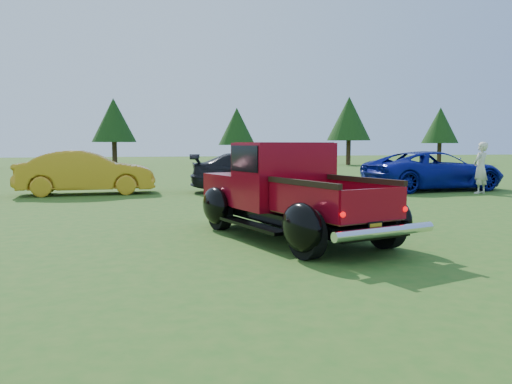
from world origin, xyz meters
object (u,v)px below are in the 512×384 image
tree_far_east (440,125)px  show_car_yellow (87,172)px  tree_mid_left (114,120)px  tree_mid_right (237,127)px  show_car_grey (258,172)px  tree_east (349,119)px  show_car_blue (434,171)px  pickup_truck (284,191)px  spectator (481,168)px

tree_far_east → show_car_yellow: (-27.50, -20.39, -2.53)m
show_car_yellow → tree_mid_left: bearing=-2.1°
tree_mid_right → tree_far_east: (18.00, 0.50, 0.27)m
show_car_grey → tree_east: bearing=-23.5°
show_car_yellow → show_car_blue: (12.00, -1.58, -0.02)m
pickup_truck → tree_mid_right: bearing=64.3°
tree_mid_right → pickup_truck: (-5.49, -28.62, -2.17)m
tree_mid_right → show_car_blue: bearing=-83.4°
tree_mid_left → show_car_blue: bearing=-62.9°
show_car_yellow → tree_east: bearing=-44.4°
tree_east → show_car_yellow: (-18.50, -19.39, -2.94)m
tree_mid_right → tree_east: 9.04m
tree_east → pickup_truck: 31.76m
pickup_truck → show_car_blue: (7.99, 7.16, -0.10)m
tree_far_east → pickup_truck: size_ratio=1.00×
tree_mid_right → tree_far_east: size_ratio=0.92×
pickup_truck → show_car_blue: size_ratio=0.96×
spectator → tree_mid_left: bearing=-85.8°
show_car_yellow → show_car_blue: bearing=-98.2°
tree_east → pickup_truck: bearing=-117.3°
tree_mid_right → show_car_yellow: size_ratio=1.01×
show_car_grey → show_car_blue: size_ratio=0.93×
tree_mid_left → tree_mid_right: 9.06m
tree_mid_left → spectator: size_ratio=2.90×
tree_east → show_car_blue: 22.15m
tree_mid_right → show_car_grey: tree_mid_right is taller
show_car_yellow → tree_mid_right: bearing=-26.2°
tree_east → spectator: bearing=-104.4°
tree_east → show_car_grey: size_ratio=1.15×
show_car_blue → tree_mid_right: bearing=4.2°
tree_far_east → spectator: tree_far_east is taller
tree_far_east → show_car_grey: 30.47m
show_car_yellow → pickup_truck: bearing=-156.0°
tree_mid_right → show_car_yellow: tree_mid_right is taller
show_car_yellow → show_car_grey: size_ratio=0.93×
tree_mid_right → spectator: size_ratio=2.55×
show_car_grey → spectator: bearing=-100.2°
tree_mid_left → pickup_truck: bearing=-83.2°
tree_east → spectator: size_ratio=3.13×
tree_mid_right → pickup_truck: size_ratio=0.91×
tree_east → spectator: (-5.80, -22.55, -2.79)m
tree_mid_left → show_car_grey: bearing=-76.5°
tree_mid_left → spectator: (12.20, -24.05, -2.52)m
tree_mid_left → spectator: tree_mid_left is taller
show_car_yellow → spectator: 13.09m
tree_mid_left → tree_far_east: bearing=-1.1°
show_car_blue → tree_far_east: bearing=-37.7°
pickup_truck → show_car_grey: (1.67, 8.02, -0.12)m
tree_east → show_car_blue: size_ratio=1.07×
tree_mid_right → show_car_grey: (-3.82, -20.61, -2.29)m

